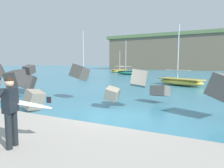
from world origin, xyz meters
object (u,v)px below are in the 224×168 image
at_px(boat_mid_centre, 119,71).
at_px(surfer_with_board, 12,106).
at_px(boat_near_centre, 84,73).
at_px(boat_mid_left, 127,72).
at_px(boat_near_left, 180,81).

bearing_deg(boat_mid_centre, surfer_with_board, -68.37).
xyz_separation_m(boat_near_centre, boat_mid_left, (5.51, 8.30, -0.08)).
distance_m(boat_near_left, boat_mid_centre, 33.06).
bearing_deg(boat_mid_left, boat_mid_centre, 124.01).
distance_m(boat_mid_left, boat_mid_centre, 11.48).
relative_size(boat_near_centre, boat_mid_centre, 1.47).
xyz_separation_m(surfer_with_board, boat_near_left, (1.51, 18.98, -0.84)).
bearing_deg(surfer_with_board, boat_mid_left, 107.91).
height_order(surfer_with_board, boat_mid_centre, boat_mid_centre).
height_order(surfer_with_board, boat_near_left, boat_near_left).
bearing_deg(boat_near_left, boat_mid_centre, 126.35).
bearing_deg(boat_mid_left, boat_near_left, -52.40).
height_order(surfer_with_board, boat_near_centre, boat_near_centre).
relative_size(surfer_with_board, boat_mid_centre, 0.36).
relative_size(boat_near_left, boat_mid_centre, 1.14).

